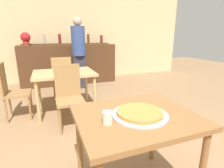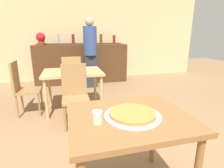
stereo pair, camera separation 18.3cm
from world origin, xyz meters
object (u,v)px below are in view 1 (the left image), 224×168
object	(u,v)px
chair_far_side_back	(62,77)
chair_far_side_left	(11,88)
cheese_shaker	(107,118)
chair_far_side_front	(69,93)
potted_plant	(26,38)
person_standing	(79,51)
pizza_tray	(140,113)

from	to	relation	value
chair_far_side_back	chair_far_side_left	bearing A→B (deg)	33.43
cheese_shaker	chair_far_side_left	bearing A→B (deg)	114.22
chair_far_side_front	chair_far_side_left	distance (m)	1.02
chair_far_side_front	potted_plant	size ratio (longest dim) A/B	2.85
person_standing	chair_far_side_front	bearing A→B (deg)	-104.98
chair_far_side_back	person_standing	xyz separation A→B (m)	(0.52, 0.83, 0.46)
chair_far_side_left	chair_far_side_back	bearing A→B (deg)	-56.57
chair_far_side_back	cheese_shaker	world-z (taller)	chair_far_side_back
chair_far_side_back	person_standing	size ratio (longest dim) A/B	0.52
potted_plant	cheese_shaker	bearing A→B (deg)	-78.83
chair_far_side_left	potted_plant	size ratio (longest dim) A/B	2.85
chair_far_side_left	cheese_shaker	distance (m)	2.30
chair_far_side_front	person_standing	size ratio (longest dim) A/B	0.52
chair_far_side_front	chair_far_side_back	xyz separation A→B (m)	(0.00, 1.13, 0.00)
chair_far_side_left	pizza_tray	bearing A→B (deg)	-149.33
chair_far_side_front	chair_far_side_back	bearing A→B (deg)	90.00
person_standing	chair_far_side_back	bearing A→B (deg)	-122.18
chair_far_side_back	potted_plant	size ratio (longest dim) A/B	2.85
chair_far_side_back	potted_plant	distance (m)	1.72
chair_far_side_front	cheese_shaker	bearing A→B (deg)	-86.88
chair_far_side_front	cheese_shaker	distance (m)	1.55
cheese_shaker	person_standing	distance (m)	3.51
cheese_shaker	chair_far_side_front	bearing A→B (deg)	93.12
chair_far_side_front	pizza_tray	distance (m)	1.54
pizza_tray	person_standing	world-z (taller)	person_standing
chair_far_side_left	potted_plant	bearing A→B (deg)	-4.28
chair_far_side_front	pizza_tray	bearing A→B (deg)	-76.39
chair_far_side_front	chair_far_side_left	size ratio (longest dim) A/B	1.00
chair_far_side_back	chair_far_side_left	distance (m)	1.02
chair_far_side_back	potted_plant	world-z (taller)	potted_plant
pizza_tray	cheese_shaker	xyz separation A→B (m)	(-0.28, -0.04, 0.03)
person_standing	cheese_shaker	bearing A→B (deg)	-97.24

